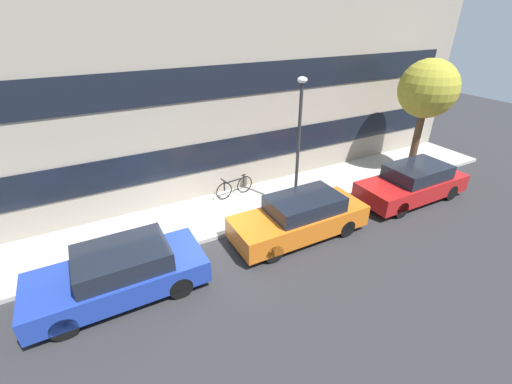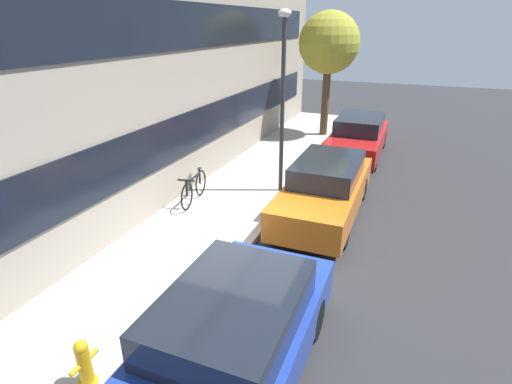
# 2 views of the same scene
# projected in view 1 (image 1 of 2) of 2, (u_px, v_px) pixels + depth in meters

# --- Properties ---
(ground_plane) EXTENTS (56.00, 56.00, 0.00)m
(ground_plane) POSITION_uv_depth(u_px,v_px,m) (207.00, 243.00, 10.92)
(ground_plane) COLOR #2B2B2D
(sidewalk_strip) EXTENTS (28.00, 2.74, 0.14)m
(sidewalk_strip) POSITION_uv_depth(u_px,v_px,m) (193.00, 220.00, 11.95)
(sidewalk_strip) COLOR #B2AFA8
(sidewalk_strip) RESTS_ON ground_plane
(rowhouse_facade) EXTENTS (28.00, 1.02, 7.97)m
(rowhouse_facade) POSITION_uv_depth(u_px,v_px,m) (165.00, 96.00, 11.51)
(rowhouse_facade) COLOR gray
(rowhouse_facade) RESTS_ON ground_plane
(parked_car_blue) EXTENTS (4.32, 1.81, 1.37)m
(parked_car_blue) POSITION_uv_depth(u_px,v_px,m) (120.00, 273.00, 8.66)
(parked_car_blue) COLOR #1E3899
(parked_car_blue) RESTS_ON ground_plane
(parked_car_orange) EXTENTS (4.45, 1.66, 1.41)m
(parked_car_orange) POSITION_uv_depth(u_px,v_px,m) (300.00, 217.00, 10.95)
(parked_car_orange) COLOR #D16619
(parked_car_orange) RESTS_ON ground_plane
(parked_car_red) EXTENTS (4.43, 1.72, 1.40)m
(parked_car_red) POSITION_uv_depth(u_px,v_px,m) (413.00, 183.00, 13.12)
(parked_car_red) COLOR #AD1919
(parked_car_red) RESTS_ON ground_plane
(fire_hydrant) EXTENTS (0.45, 0.25, 0.69)m
(fire_hydrant) POSITION_uv_depth(u_px,v_px,m) (82.00, 252.00, 9.70)
(fire_hydrant) COLOR gold
(fire_hydrant) RESTS_ON sidewalk_strip
(bicycle) EXTENTS (1.63, 0.44, 0.79)m
(bicycle) POSITION_uv_depth(u_px,v_px,m) (234.00, 187.00, 13.21)
(bicycle) COLOR black
(bicycle) RESTS_ON sidewalk_strip
(street_tree) EXTENTS (2.35, 2.35, 4.78)m
(street_tree) POSITION_uv_depth(u_px,v_px,m) (428.00, 90.00, 13.86)
(street_tree) COLOR brown
(street_tree) RESTS_ON sidewalk_strip
(lamp_post) EXTENTS (0.32, 0.32, 4.63)m
(lamp_post) POSITION_uv_depth(u_px,v_px,m) (299.00, 132.00, 11.30)
(lamp_post) COLOR #2D2D30
(lamp_post) RESTS_ON sidewalk_strip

